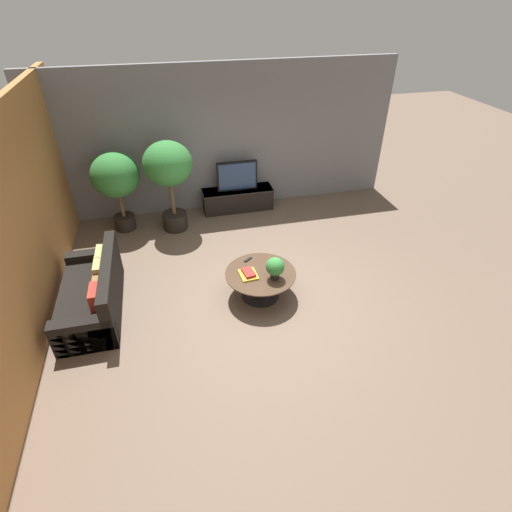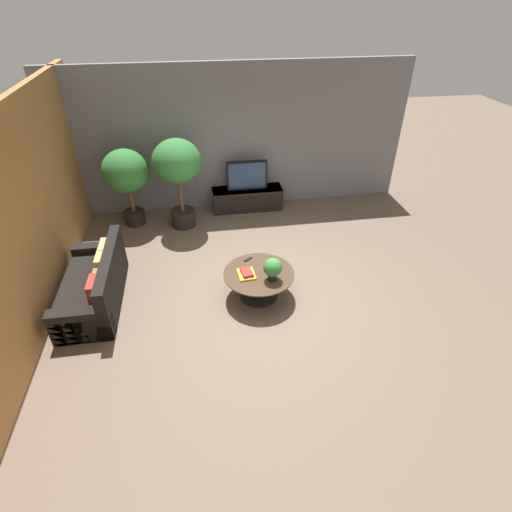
{
  "view_description": "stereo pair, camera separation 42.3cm",
  "coord_description": "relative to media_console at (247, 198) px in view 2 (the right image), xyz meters",
  "views": [
    {
      "loc": [
        -1.25,
        -4.92,
        4.26
      ],
      "look_at": [
        -0.01,
        0.26,
        0.55
      ],
      "focal_mm": 28.0,
      "sensor_mm": 36.0,
      "label": 1
    },
    {
      "loc": [
        -0.83,
        -5.01,
        4.26
      ],
      "look_at": [
        -0.01,
        0.26,
        0.55
      ],
      "focal_mm": 28.0,
      "sensor_mm": 36.0,
      "label": 2
    }
  ],
  "objects": [
    {
      "name": "potted_palm_corner",
      "position": [
        -1.42,
        -0.52,
        1.03
      ],
      "size": [
        0.93,
        0.93,
        1.82
      ],
      "color": "black",
      "rests_on": "ground"
    },
    {
      "name": "book_stack",
      "position": [
        -0.43,
        -3.04,
        0.24
      ],
      "size": [
        0.28,
        0.33,
        0.07
      ],
      "color": "gold",
      "rests_on": "coffee_table"
    },
    {
      "name": "television",
      "position": [
        0.0,
        -0.0,
        0.54
      ],
      "size": [
        0.87,
        0.13,
        0.64
      ],
      "color": "black",
      "rests_on": "media_console"
    },
    {
      "name": "side_wall_left",
      "position": [
        -3.48,
        -2.74,
        1.25
      ],
      "size": [
        0.12,
        7.4,
        3.0
      ],
      "primitive_type": "cube",
      "color": "#B2753D",
      "rests_on": "ground"
    },
    {
      "name": "potted_plant_tabletop",
      "position": [
        -0.05,
        -3.21,
        0.42
      ],
      "size": [
        0.29,
        0.29,
        0.37
      ],
      "color": "black",
      "rests_on": "coffee_table"
    },
    {
      "name": "remote_black",
      "position": [
        -0.35,
        -2.64,
        0.22
      ],
      "size": [
        0.15,
        0.13,
        0.02
      ],
      "primitive_type": "cube",
      "rotation": [
        0.0,
        0.0,
        -0.94
      ],
      "color": "black",
      "rests_on": "coffee_table"
    },
    {
      "name": "media_console",
      "position": [
        0.0,
        0.0,
        0.0
      ],
      "size": [
        1.55,
        0.5,
        0.47
      ],
      "color": "black",
      "rests_on": "ground"
    },
    {
      "name": "back_wall_stone",
      "position": [
        -0.22,
        0.32,
        1.25
      ],
      "size": [
        7.4,
        0.12,
        3.0
      ],
      "primitive_type": "cube",
      "color": "slate",
      "rests_on": "ground"
    },
    {
      "name": "potted_palm_tall",
      "position": [
        -2.43,
        -0.3,
        0.87
      ],
      "size": [
        0.92,
        0.92,
        1.62
      ],
      "color": "black",
      "rests_on": "ground"
    },
    {
      "name": "coffee_table",
      "position": [
        -0.23,
        -3.02,
        0.08
      ],
      "size": [
        1.12,
        1.12,
        0.46
      ],
      "color": "black",
      "rests_on": "ground"
    },
    {
      "name": "couch_by_wall",
      "position": [
        -2.8,
        -2.75,
        0.05
      ],
      "size": [
        0.84,
        1.87,
        0.84
      ],
      "rotation": [
        0.0,
        0.0,
        -1.57
      ],
      "color": "black",
      "rests_on": "ground"
    },
    {
      "name": "ground_plane",
      "position": [
        -0.22,
        -2.94,
        -0.25
      ],
      "size": [
        24.0,
        24.0,
        0.0
      ],
      "primitive_type": "plane",
      "color": "brown"
    }
  ]
}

